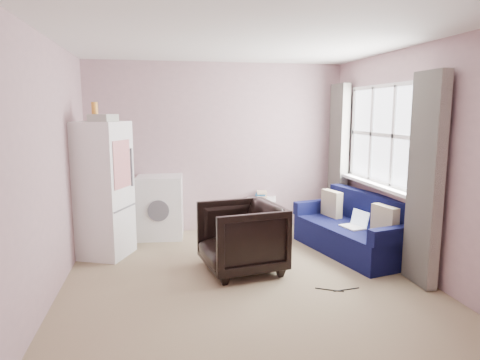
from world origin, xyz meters
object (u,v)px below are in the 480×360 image
at_px(armchair, 241,234).
at_px(side_table, 261,212).
at_px(sofa, 355,231).
at_px(fridge, 103,189).
at_px(washing_machine, 160,205).

bearing_deg(armchair, side_table, 149.47).
xyz_separation_m(side_table, sofa, (0.94, -1.25, -0.01)).
height_order(fridge, washing_machine, fridge).
height_order(washing_machine, side_table, washing_machine).
bearing_deg(fridge, sofa, 14.85).
bearing_deg(side_table, fridge, -160.32).
distance_m(armchair, sofa, 1.61).
bearing_deg(washing_machine, sofa, -20.60).
height_order(armchair, fridge, fridge).
height_order(fridge, side_table, fridge).
distance_m(armchair, side_table, 1.74).
bearing_deg(armchair, fridge, -127.20).
relative_size(fridge, sofa, 1.06).
xyz_separation_m(fridge, sofa, (3.14, -0.47, -0.58)).
bearing_deg(fridge, armchair, -4.46).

